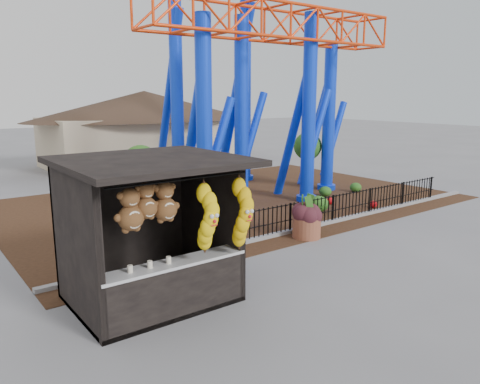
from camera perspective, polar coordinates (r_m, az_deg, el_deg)
ground at (r=11.31m, az=6.10°, el=-11.01°), size 120.00×120.00×0.00m
mulch_bed at (r=19.66m, az=-1.24°, el=-1.03°), size 18.00×12.00×0.02m
curb at (r=15.98m, az=9.31°, el=-4.02°), size 18.00×0.18×0.12m
prize_booth at (r=9.87m, az=-10.25°, el=-5.11°), size 3.50×3.40×3.12m
picket_fence at (r=16.51m, az=11.53°, el=-2.01°), size 12.20×0.06×1.00m
roller_coaster at (r=20.13m, az=0.99°, el=17.70°), size 11.00×6.37×10.82m
terracotta_planter at (r=14.71m, az=8.11°, el=-4.31°), size 1.07×1.07×0.64m
planter_foliage at (r=14.54m, az=8.19°, el=-1.88°), size 0.70×0.70×0.64m
potted_plant at (r=15.13m, az=8.50°, el=-3.29°), size 0.87×0.76×0.94m
landscaping at (r=18.40m, az=5.39°, el=-1.08°), size 8.83×4.07×0.63m
pavilion at (r=30.59m, az=-11.52°, el=9.12°), size 15.00×15.00×4.80m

